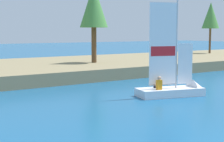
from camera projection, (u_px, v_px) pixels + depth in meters
The scene contains 4 objects.
shore_bank at pixel (20, 70), 28.67m from camera, with size 80.00×13.83×0.88m, color #897A56.
shoreline_tree_centre at pixel (94, 7), 30.10m from camera, with size 2.39×2.39×6.66m.
shoreline_tree_midright at pixel (211, 16), 43.59m from camera, with size 2.11×2.11×6.21m.
sailboat at pixel (180, 88), 19.71m from camera, with size 4.30×2.39×5.63m.
Camera 1 is at (-10.22, -5.00, 3.48)m, focal length 57.32 mm.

